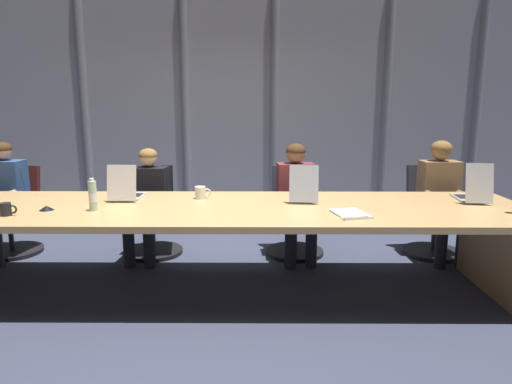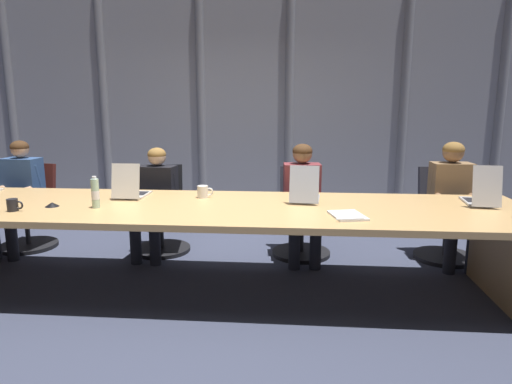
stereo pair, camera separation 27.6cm
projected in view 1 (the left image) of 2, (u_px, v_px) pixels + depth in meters
The scene contains 19 objects.
ground_plane at pixel (214, 291), 3.76m from camera, with size 16.40×16.40×0.00m, color #383D51.
conference_table at pixel (212, 221), 3.64m from camera, with size 5.10×1.24×0.73m.
curtain_backdrop at pixel (232, 102), 6.19m from camera, with size 8.20×0.17×3.13m.
laptop_left_mid at pixel (127, 192), 3.87m from camera, with size 0.24×0.38×0.31m.
laptop_center at pixel (303, 193), 3.82m from camera, with size 0.27×0.41×0.32m.
laptop_right_mid at pixel (472, 194), 3.80m from camera, with size 0.26×0.43×0.34m.
office_chair_left_end at pixel (13, 221), 4.69m from camera, with size 0.60×0.61×0.90m.
office_chair_left_mid at pixel (153, 221), 4.68m from camera, with size 0.60×0.61×0.90m.
office_chair_center at pixel (294, 222), 4.67m from camera, with size 0.60×0.60×0.89m.
office_chair_right_mid at pixel (432, 221), 4.66m from camera, with size 0.60×0.60×0.91m.
person_left_end at pixel (2, 194), 4.48m from camera, with size 0.41×0.57×1.17m.
person_left_mid at pixel (147, 198), 4.47m from camera, with size 0.41×0.57×1.11m.
person_center at pixel (297, 195), 4.46m from camera, with size 0.40×0.57×1.15m.
person_right_mid at pixel (442, 193), 4.45m from camera, with size 0.40×0.56×1.18m.
water_bottle_secondary at pixel (93, 196), 3.44m from camera, with size 0.06×0.06×0.25m.
coffee_mug_near at pixel (201, 193), 3.90m from camera, with size 0.14×0.09×0.11m.
coffee_mug_far at pixel (6, 209), 3.30m from camera, with size 0.13×0.08×0.10m.
conference_mic_left_side at pixel (46, 208), 3.48m from camera, with size 0.11×0.11×0.04m, color black.
spiral_notepad at pixel (350, 214), 3.33m from camera, with size 0.29×0.35×0.03m.
Camera 1 is at (0.38, -3.52, 1.54)m, focal length 31.40 mm.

